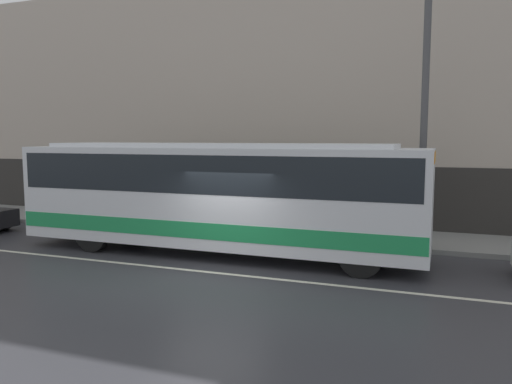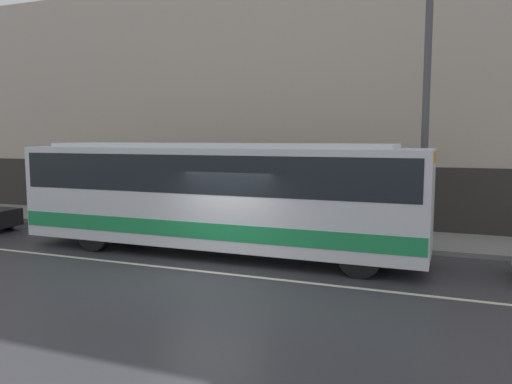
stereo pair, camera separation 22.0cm
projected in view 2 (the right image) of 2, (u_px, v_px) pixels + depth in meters
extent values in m
plane|color=#333338|center=(216.00, 273.00, 12.61)|extent=(60.00, 60.00, 0.00)
cube|color=gray|center=(284.00, 232.00, 17.74)|extent=(60.00, 3.10, 0.15)
cube|color=#B7A899|center=(299.00, 101.00, 18.80)|extent=(60.00, 0.30, 9.56)
cube|color=#2D2B28|center=(297.00, 196.00, 19.04)|extent=(60.00, 0.06, 2.39)
cube|color=beige|center=(216.00, 273.00, 12.61)|extent=(54.00, 0.14, 0.01)
cube|color=silver|center=(216.00, 195.00, 14.57)|extent=(11.97, 2.45, 2.77)
cube|color=#1E8C4C|center=(216.00, 223.00, 14.66)|extent=(11.91, 2.48, 0.45)
cube|color=black|center=(216.00, 172.00, 14.49)|extent=(11.61, 2.47, 1.05)
cube|color=orange|center=(433.00, 157.00, 12.29)|extent=(0.12, 1.84, 0.28)
cube|color=silver|center=(216.00, 145.00, 14.41)|extent=(10.18, 2.08, 0.12)
cylinder|color=black|center=(360.00, 256.00, 12.12)|extent=(1.07, 0.28, 1.07)
cylinder|color=black|center=(373.00, 240.00, 14.10)|extent=(1.07, 0.28, 1.07)
cylinder|color=black|center=(94.00, 233.00, 15.01)|extent=(1.07, 0.28, 1.07)
cylinder|color=black|center=(135.00, 222.00, 16.98)|extent=(1.07, 0.28, 1.07)
cylinder|color=black|center=(8.00, 220.00, 18.72)|extent=(0.65, 0.20, 0.65)
cylinder|color=#4C4C4F|center=(426.00, 96.00, 14.50)|extent=(0.21, 0.21, 8.93)
cylinder|color=#333338|center=(290.00, 208.00, 18.10)|extent=(0.36, 0.36, 1.43)
sphere|color=tan|center=(290.00, 185.00, 18.01)|extent=(0.26, 0.26, 0.26)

